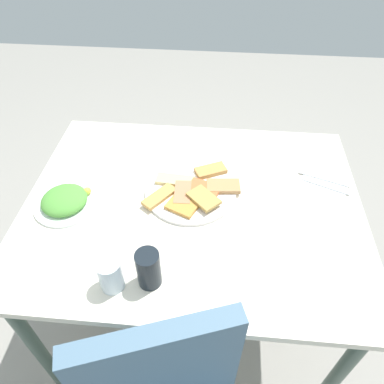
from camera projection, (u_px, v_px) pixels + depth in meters
The scene contains 9 objects.
ground_plane at pixel (193, 311), 1.77m from camera, with size 6.00×6.00×0.00m, color gray.
dining_table at pixel (193, 219), 1.28m from camera, with size 1.14×0.89×0.77m.
pide_platter at pixel (192, 190), 1.25m from camera, with size 0.33×0.32×0.04m.
salad_plate_greens at pixel (65, 201), 1.20m from camera, with size 0.21×0.21×0.05m.
soda_can at pixel (149, 269), 0.96m from camera, with size 0.07×0.07×0.12m, color black.
drinking_glass at pixel (111, 275), 0.96m from camera, with size 0.07×0.07×0.10m, color silver.
paper_napkin at pixel (324, 183), 1.29m from camera, with size 0.16×0.16×0.00m, color white.
fork at pixel (324, 179), 1.30m from camera, with size 0.18×0.01×0.01m, color silver.
spoon at pixel (325, 186), 1.27m from camera, with size 0.17×0.02×0.01m, color silver.
Camera 1 is at (-0.07, 0.84, 1.66)m, focal length 33.73 mm.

